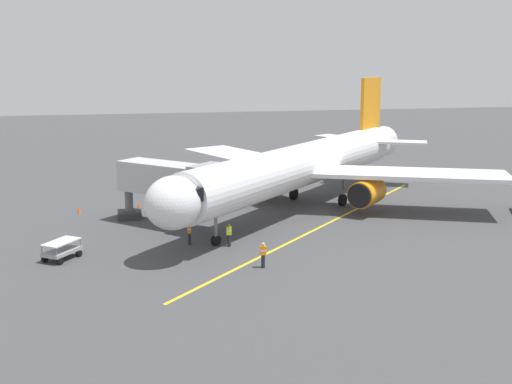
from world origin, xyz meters
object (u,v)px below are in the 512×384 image
(airplane, at_px, (305,165))
(ground_crew_loader, at_px, (229,235))
(baggage_cart_near_nose, at_px, (62,250))
(ground_crew_wing_walker, at_px, (263,255))
(jet_bridge, at_px, (179,182))
(ground_crew_marshaller, at_px, (189,233))
(safety_cone_nose_left, at_px, (139,206))
(safety_cone_nose_right, at_px, (79,210))

(airplane, bearing_deg, ground_crew_loader, 49.20)
(baggage_cart_near_nose, bearing_deg, ground_crew_wing_walker, 160.00)
(jet_bridge, xyz_separation_m, ground_crew_loader, (-2.91, 6.09, -2.88))
(airplane, bearing_deg, baggage_cart_near_nose, 27.57)
(baggage_cart_near_nose, bearing_deg, jet_bridge, -143.23)
(ground_crew_marshaller, bearing_deg, ground_crew_loader, 158.44)
(airplane, height_order, ground_crew_loader, airplane)
(safety_cone_nose_left, distance_m, safety_cone_nose_right, 5.28)
(ground_crew_loader, bearing_deg, airplane, -130.80)
(jet_bridge, distance_m, baggage_cart_near_nose, 11.35)
(ground_crew_loader, distance_m, safety_cone_nose_right, 17.18)
(safety_cone_nose_right, bearing_deg, airplane, 172.38)
(airplane, xyz_separation_m, ground_crew_loader, (8.86, 10.27, -3.12))
(ground_crew_marshaller, distance_m, safety_cone_nose_right, 14.60)
(ground_crew_marshaller, bearing_deg, safety_cone_nose_right, -54.41)
(ground_crew_wing_walker, bearing_deg, safety_cone_nose_left, -68.41)
(jet_bridge, xyz_separation_m, safety_cone_nose_right, (8.34, -6.87, -3.49))
(ground_crew_loader, xyz_separation_m, safety_cone_nose_left, (5.98, -13.31, -0.61))
(airplane, height_order, ground_crew_marshaller, airplane)
(ground_crew_marshaller, distance_m, baggage_cart_near_nose, 9.02)
(baggage_cart_near_nose, bearing_deg, safety_cone_nose_right, -91.70)
(safety_cone_nose_left, bearing_deg, ground_crew_wing_walker, 111.59)
(ground_crew_wing_walker, bearing_deg, ground_crew_marshaller, -56.83)
(safety_cone_nose_left, height_order, safety_cone_nose_right, same)
(safety_cone_nose_right, bearing_deg, ground_crew_marshaller, 125.59)
(jet_bridge, relative_size, ground_crew_marshaller, 5.55)
(ground_crew_marshaller, xyz_separation_m, ground_crew_wing_walker, (-4.09, 6.26, 0.00))
(airplane, relative_size, safety_cone_nose_right, 60.16)
(baggage_cart_near_nose, height_order, safety_cone_nose_right, baggage_cart_near_nose)
(ground_crew_marshaller, height_order, ground_crew_wing_walker, same)
(ground_crew_wing_walker, height_order, ground_crew_loader, same)
(ground_crew_wing_walker, distance_m, ground_crew_loader, 5.33)
(safety_cone_nose_left, relative_size, safety_cone_nose_right, 1.00)
(safety_cone_nose_left, bearing_deg, ground_crew_marshaller, 104.76)
(safety_cone_nose_right, bearing_deg, ground_crew_wing_walker, 124.77)
(ground_crew_loader, relative_size, safety_cone_nose_left, 3.11)
(jet_bridge, height_order, safety_cone_nose_left, jet_bridge)
(ground_crew_loader, bearing_deg, ground_crew_marshaller, -21.56)
(airplane, relative_size, jet_bridge, 3.49)
(airplane, height_order, baggage_cart_near_nose, airplane)
(ground_crew_wing_walker, bearing_deg, ground_crew_loader, -75.60)
(ground_crew_marshaller, distance_m, ground_crew_wing_walker, 7.48)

